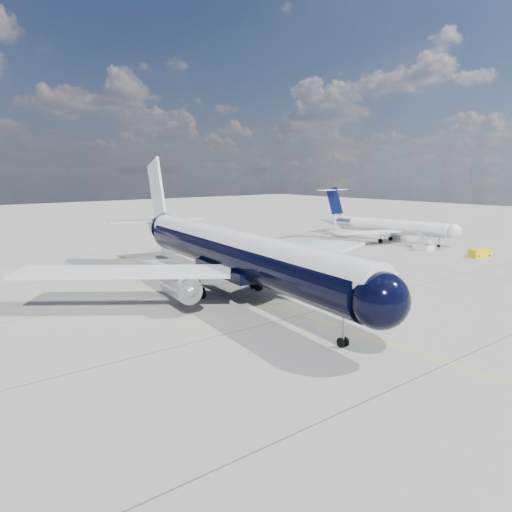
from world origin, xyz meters
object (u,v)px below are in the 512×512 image
at_px(boarding_stair, 424,246).
at_px(service_tug, 480,253).
at_px(regional_jet, 381,225).
at_px(main_airliner, 229,251).

xyz_separation_m(boarding_stair, service_tug, (0.27, -9.62, 0.00)).
relative_size(regional_jet, boarding_stair, 9.11).
relative_size(regional_jet, service_tug, 8.22).
height_order(main_airliner, regional_jet, main_airliner).
distance_m(main_airliner, regional_jet, 48.60).
distance_m(main_airliner, boarding_stair, 43.94).
xyz_separation_m(regional_jet, service_tug, (-2.50, -20.48, -2.57)).
distance_m(regional_jet, service_tug, 20.79).
bearing_deg(regional_jet, service_tug, -104.33).
bearing_deg(main_airliner, service_tug, 1.80).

